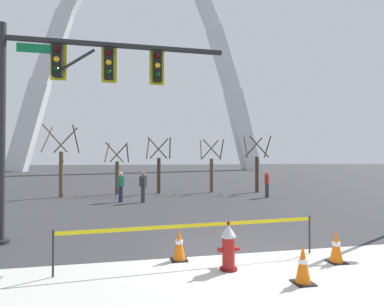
{
  "coord_description": "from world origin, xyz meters",
  "views": [
    {
      "loc": [
        -2.67,
        -7.02,
        2.28
      ],
      "look_at": [
        -0.19,
        5.0,
        2.5
      ],
      "focal_mm": 28.94,
      "sensor_mm": 36.0,
      "label": 1
    }
  ],
  "objects_px": {
    "traffic_cone_curb_edge": "(179,245)",
    "pedestrian_standing_center": "(267,184)",
    "traffic_cone_mid_sidewalk": "(336,246)",
    "traffic_signal_gantry": "(70,89)",
    "pedestrian_walking_left": "(121,187)",
    "monument_arch": "(143,60)",
    "traffic_cone_by_hydrant": "(303,264)",
    "pedestrian_walking_right": "(143,187)",
    "fire_hydrant": "(228,247)"
  },
  "relations": [
    {
      "from": "pedestrian_standing_center",
      "to": "pedestrian_walking_right",
      "type": "bearing_deg",
      "value": -175.39
    },
    {
      "from": "traffic_cone_mid_sidewalk",
      "to": "pedestrian_walking_left",
      "type": "relative_size",
      "value": 0.46
    },
    {
      "from": "fire_hydrant",
      "to": "traffic_cone_mid_sidewalk",
      "type": "xyz_separation_m",
      "value": [
        2.46,
        -0.06,
        -0.11
      ]
    },
    {
      "from": "traffic_cone_mid_sidewalk",
      "to": "traffic_signal_gantry",
      "type": "xyz_separation_m",
      "value": [
        -6.1,
        3.18,
        3.91
      ]
    },
    {
      "from": "traffic_cone_by_hydrant",
      "to": "pedestrian_walking_left",
      "type": "relative_size",
      "value": 0.46
    },
    {
      "from": "monument_arch",
      "to": "traffic_cone_mid_sidewalk",
      "type": "bearing_deg",
      "value": -88.1
    },
    {
      "from": "pedestrian_walking_left",
      "to": "pedestrian_standing_center",
      "type": "relative_size",
      "value": 1.0
    },
    {
      "from": "pedestrian_walking_left",
      "to": "pedestrian_walking_right",
      "type": "relative_size",
      "value": 1.0
    },
    {
      "from": "traffic_cone_mid_sidewalk",
      "to": "pedestrian_standing_center",
      "type": "bearing_deg",
      "value": 72.09
    },
    {
      "from": "pedestrian_walking_left",
      "to": "pedestrian_standing_center",
      "type": "height_order",
      "value": "same"
    },
    {
      "from": "traffic_cone_curb_edge",
      "to": "pedestrian_walking_left",
      "type": "bearing_deg",
      "value": 98.69
    },
    {
      "from": "traffic_cone_by_hydrant",
      "to": "pedestrian_standing_center",
      "type": "distance_m",
      "value": 12.83
    },
    {
      "from": "traffic_cone_curb_edge",
      "to": "monument_arch",
      "type": "height_order",
      "value": "monument_arch"
    },
    {
      "from": "traffic_cone_mid_sidewalk",
      "to": "pedestrian_walking_left",
      "type": "bearing_deg",
      "value": 114.36
    },
    {
      "from": "traffic_signal_gantry",
      "to": "traffic_cone_mid_sidewalk",
      "type": "bearing_deg",
      "value": -27.52
    },
    {
      "from": "pedestrian_walking_left",
      "to": "traffic_cone_curb_edge",
      "type": "bearing_deg",
      "value": -81.31
    },
    {
      "from": "fire_hydrant",
      "to": "pedestrian_walking_right",
      "type": "distance_m",
      "value": 10.4
    },
    {
      "from": "fire_hydrant",
      "to": "traffic_signal_gantry",
      "type": "xyz_separation_m",
      "value": [
        -3.64,
        3.12,
        3.8
      ]
    },
    {
      "from": "traffic_signal_gantry",
      "to": "pedestrian_walking_left",
      "type": "distance_m",
      "value": 8.43
    },
    {
      "from": "traffic_cone_mid_sidewalk",
      "to": "traffic_signal_gantry",
      "type": "height_order",
      "value": "traffic_signal_gantry"
    },
    {
      "from": "traffic_cone_mid_sidewalk",
      "to": "pedestrian_walking_right",
      "type": "height_order",
      "value": "pedestrian_walking_right"
    },
    {
      "from": "traffic_cone_by_hydrant",
      "to": "pedestrian_standing_center",
      "type": "xyz_separation_m",
      "value": [
        4.89,
        11.85,
        0.46
      ]
    },
    {
      "from": "pedestrian_walking_left",
      "to": "traffic_signal_gantry",
      "type": "bearing_deg",
      "value": -99.18
    },
    {
      "from": "traffic_cone_mid_sidewalk",
      "to": "pedestrian_walking_right",
      "type": "xyz_separation_m",
      "value": [
        -3.73,
        10.37,
        0.46
      ]
    },
    {
      "from": "traffic_signal_gantry",
      "to": "monument_arch",
      "type": "distance_m",
      "value": 54.57
    },
    {
      "from": "pedestrian_standing_center",
      "to": "traffic_cone_mid_sidewalk",
      "type": "bearing_deg",
      "value": -107.91
    },
    {
      "from": "pedestrian_walking_left",
      "to": "pedestrian_walking_right",
      "type": "bearing_deg",
      "value": -19.12
    },
    {
      "from": "traffic_cone_by_hydrant",
      "to": "traffic_signal_gantry",
      "type": "relative_size",
      "value": 0.11
    },
    {
      "from": "traffic_signal_gantry",
      "to": "monument_arch",
      "type": "relative_size",
      "value": 0.13
    },
    {
      "from": "pedestrian_standing_center",
      "to": "pedestrian_walking_right",
      "type": "distance_m",
      "value": 7.29
    },
    {
      "from": "monument_arch",
      "to": "traffic_cone_curb_edge",
      "type": "bearing_deg",
      "value": -91.64
    },
    {
      "from": "traffic_cone_mid_sidewalk",
      "to": "pedestrian_walking_right",
      "type": "relative_size",
      "value": 0.46
    },
    {
      "from": "traffic_cone_mid_sidewalk",
      "to": "traffic_signal_gantry",
      "type": "relative_size",
      "value": 0.11
    },
    {
      "from": "monument_arch",
      "to": "pedestrian_walking_right",
      "type": "bearing_deg",
      "value": -92.47
    },
    {
      "from": "monument_arch",
      "to": "pedestrian_standing_center",
      "type": "relative_size",
      "value": 31.4
    },
    {
      "from": "traffic_signal_gantry",
      "to": "pedestrian_walking_right",
      "type": "xyz_separation_m",
      "value": [
        2.37,
        7.19,
        -3.45
      ]
    },
    {
      "from": "pedestrian_walking_right",
      "to": "traffic_cone_curb_edge",
      "type": "bearing_deg",
      "value": -87.78
    },
    {
      "from": "traffic_cone_curb_edge",
      "to": "pedestrian_standing_center",
      "type": "distance_m",
      "value": 12.25
    },
    {
      "from": "monument_arch",
      "to": "pedestrian_walking_right",
      "type": "xyz_separation_m",
      "value": [
        -1.91,
        -44.35,
        -20.85
      ]
    },
    {
      "from": "pedestrian_walking_left",
      "to": "traffic_cone_by_hydrant",
      "type": "bearing_deg",
      "value": -73.18
    },
    {
      "from": "traffic_signal_gantry",
      "to": "pedestrian_standing_center",
      "type": "height_order",
      "value": "traffic_signal_gantry"
    },
    {
      "from": "pedestrian_walking_left",
      "to": "pedestrian_walking_right",
      "type": "height_order",
      "value": "same"
    },
    {
      "from": "fire_hydrant",
      "to": "traffic_cone_curb_edge",
      "type": "distance_m",
      "value": 1.2
    },
    {
      "from": "pedestrian_standing_center",
      "to": "traffic_cone_curb_edge",
      "type": "bearing_deg",
      "value": -124.31
    },
    {
      "from": "monument_arch",
      "to": "traffic_signal_gantry",
      "type": "bearing_deg",
      "value": -94.76
    },
    {
      "from": "pedestrian_standing_center",
      "to": "monument_arch",
      "type": "bearing_deg",
      "value": 96.98
    },
    {
      "from": "traffic_signal_gantry",
      "to": "monument_arch",
      "type": "height_order",
      "value": "monument_arch"
    },
    {
      "from": "fire_hydrant",
      "to": "traffic_cone_by_hydrant",
      "type": "xyz_separation_m",
      "value": [
        1.11,
        -0.95,
        -0.11
      ]
    },
    {
      "from": "fire_hydrant",
      "to": "pedestrian_walking_right",
      "type": "bearing_deg",
      "value": 96.99
    },
    {
      "from": "fire_hydrant",
      "to": "pedestrian_walking_left",
      "type": "relative_size",
      "value": 0.62
    }
  ]
}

